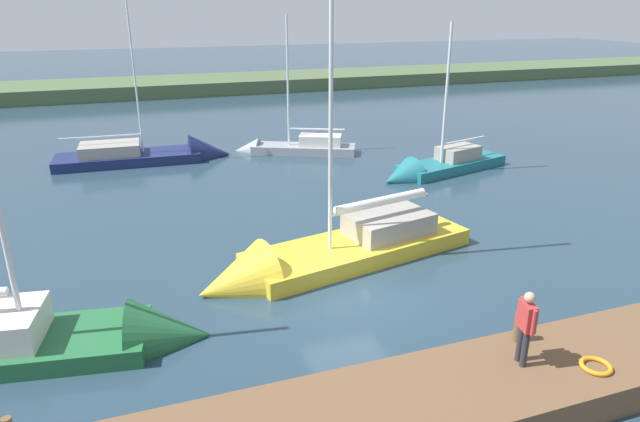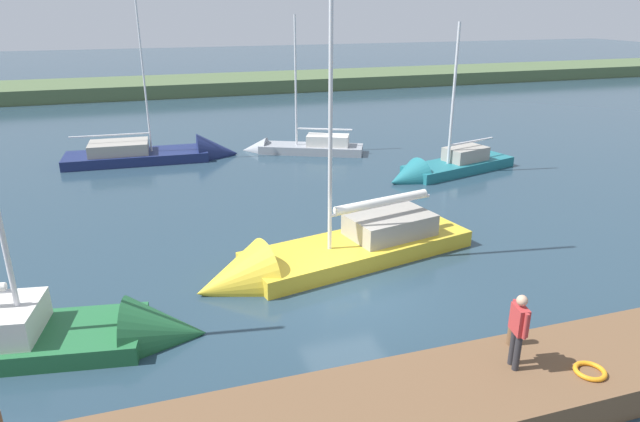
# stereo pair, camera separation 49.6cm
# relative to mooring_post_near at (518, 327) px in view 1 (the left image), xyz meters

# --- Properties ---
(ground_plane) EXTENTS (200.00, 200.00, 0.00)m
(ground_plane) POSITION_rel_mooring_post_near_xyz_m (2.13, -4.56, -1.06)
(ground_plane) COLOR #263D4C
(far_shoreline) EXTENTS (180.00, 8.00, 2.40)m
(far_shoreline) POSITION_rel_mooring_post_near_xyz_m (2.13, -46.02, -1.06)
(far_shoreline) COLOR #4C603D
(far_shoreline) RESTS_ON ground_plane
(dock_pier) EXTENTS (21.31, 2.55, 0.70)m
(dock_pier) POSITION_rel_mooring_post_near_xyz_m (2.13, 0.89, -0.71)
(dock_pier) COLOR brown
(dock_pier) RESTS_ON ground_plane
(mooring_post_near) EXTENTS (0.19, 0.19, 0.71)m
(mooring_post_near) POSITION_rel_mooring_post_near_xyz_m (0.00, 0.00, 0.00)
(mooring_post_near) COLOR brown
(mooring_post_near) RESTS_ON dock_pier
(life_ring_buoy) EXTENTS (0.66, 0.66, 0.10)m
(life_ring_buoy) POSITION_rel_mooring_post_near_xyz_m (-0.92, 1.40, -0.31)
(life_ring_buoy) COLOR orange
(life_ring_buoy) RESTS_ON dock_pier
(sailboat_inner_slip) EXTENTS (9.67, 4.30, 11.52)m
(sailboat_inner_slip) POSITION_rel_mooring_post_near_xyz_m (2.53, -6.40, -0.82)
(sailboat_inner_slip) COLOR gold
(sailboat_inner_slip) RESTS_ON ground_plane
(sailboat_near_dock) EXTENTS (9.04, 2.76, 9.43)m
(sailboat_near_dock) POSITION_rel_mooring_post_near_xyz_m (6.27, -21.30, -0.88)
(sailboat_near_dock) COLOR navy
(sailboat_near_dock) RESTS_ON ground_plane
(sailboat_mid_channel) EXTENTS (8.19, 3.38, 8.58)m
(sailboat_mid_channel) POSITION_rel_mooring_post_near_xyz_m (9.71, -4.09, -0.86)
(sailboat_mid_channel) COLOR #236638
(sailboat_mid_channel) RESTS_ON ground_plane
(sailboat_far_right) EXTENTS (7.58, 3.73, 7.95)m
(sailboat_far_right) POSITION_rel_mooring_post_near_xyz_m (-6.26, -14.33, -0.84)
(sailboat_far_right) COLOR #1E6B75
(sailboat_far_right) RESTS_ON ground_plane
(sailboat_outer_mooring) EXTENTS (6.82, 4.26, 8.10)m
(sailboat_outer_mooring) POSITION_rel_mooring_post_near_xyz_m (-0.75, -20.61, -0.91)
(sailboat_outer_mooring) COLOR gray
(sailboat_outer_mooring) RESTS_ON ground_plane
(person_on_dock) EXTENTS (0.30, 0.63, 1.69)m
(person_on_dock) POSITION_rel_mooring_post_near_xyz_m (0.46, 0.72, 0.62)
(person_on_dock) COLOR #28282D
(person_on_dock) RESTS_ON dock_pier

